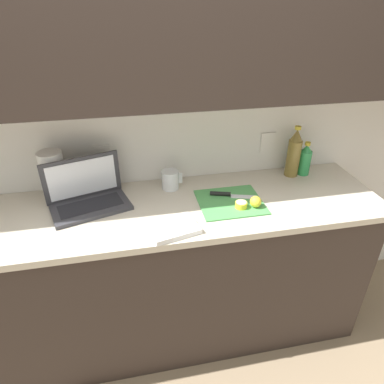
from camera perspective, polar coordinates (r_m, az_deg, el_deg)
The scene contains 13 objects.
ground_plane at distance 2.38m, azimuth -5.01°, elevation -21.81°, with size 12.00×12.00×0.00m, color #847056.
wall_back at distance 1.73m, azimuth -8.42°, elevation 19.37°, with size 5.20×0.38×2.60m.
counter_unit at distance 2.03m, azimuth -6.27°, elevation -13.53°, with size 2.40×0.61×0.93m.
laptop at distance 1.82m, azimuth -17.04°, elevation -0.47°, with size 0.43×0.33×0.24m.
cutting_board at distance 1.79m, azimuth 6.40°, elevation -1.66°, with size 0.33×0.30×0.01m, color #4C9E51.
knife at distance 1.83m, azimuth 5.61°, elevation -0.38°, with size 0.25×0.10×0.02m.
lemon_half_cut at distance 1.74m, azimuth 8.18°, elevation -2.11°, with size 0.06×0.06×0.03m.
lemon_whole_beside at distance 1.75m, azimuth 10.56°, elevation -1.60°, with size 0.06×0.06×0.06m.
bottle_green_soda at distance 2.08m, azimuth 16.62°, elevation 6.19°, with size 0.08×0.08×0.30m.
bottle_oil_tall at distance 2.13m, azimuth 18.30°, elevation 5.10°, with size 0.07×0.07×0.20m.
measuring_cup at distance 1.89m, azimuth -3.63°, elevation 2.05°, with size 0.11×0.09×0.11m.
paper_towel_roll at distance 1.90m, azimuth -22.02°, elevation 2.56°, with size 0.12×0.12×0.26m.
dish_towel at distance 1.58m, azimuth -3.14°, elevation -6.04°, with size 0.22×0.16×0.02m, color white.
Camera 1 is at (-0.10, -1.47, 1.88)m, focal length 32.00 mm.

